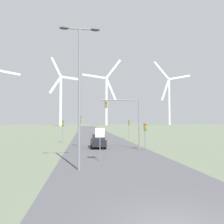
# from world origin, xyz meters

# --- Properties ---
(road_surface) EXTENTS (10.00, 240.00, 0.01)m
(road_surface) POSITION_xyz_m (0.00, 48.00, 0.00)
(road_surface) COLOR #47474C
(road_surface) RESTS_ON ground
(streetlamp) EXTENTS (2.93, 0.32, 10.26)m
(streetlamp) POSITION_xyz_m (-3.21, 8.99, 6.38)
(streetlamp) COLOR slate
(streetlamp) RESTS_ON ground
(stop_sign_near) EXTENTS (0.81, 0.07, 2.86)m
(stop_sign_near) POSITION_xyz_m (-1.47, 12.30, 2.00)
(stop_sign_near) COLOR slate
(stop_sign_near) RESTS_ON ground
(traffic_light_post_near_left) EXTENTS (0.28, 0.34, 4.23)m
(traffic_light_post_near_left) POSITION_xyz_m (-3.34, 22.71, 3.09)
(traffic_light_post_near_left) COLOR slate
(traffic_light_post_near_left) RESTS_ON ground
(traffic_light_post_near_right) EXTENTS (0.28, 0.34, 3.23)m
(traffic_light_post_near_right) POSITION_xyz_m (4.52, 18.99, 2.38)
(traffic_light_post_near_right) COLOR slate
(traffic_light_post_near_right) RESTS_ON ground
(traffic_light_post_mid_left) EXTENTS (0.28, 0.34, 3.61)m
(traffic_light_post_mid_left) POSITION_xyz_m (-6.17, 29.00, 2.65)
(traffic_light_post_mid_left) COLOR slate
(traffic_light_post_mid_left) RESTS_ON ground
(traffic_light_post_mid_right) EXTENTS (0.28, 0.33, 3.70)m
(traffic_light_post_mid_right) POSITION_xyz_m (5.93, 35.05, 2.72)
(traffic_light_post_mid_right) COLOR slate
(traffic_light_post_mid_right) RESTS_ON ground
(traffic_light_mast_overhead) EXTENTS (4.89, 0.35, 6.28)m
(traffic_light_mast_overhead) POSITION_xyz_m (2.20, 19.29, 4.49)
(traffic_light_mast_overhead) COLOR slate
(traffic_light_mast_overhead) RESTS_ON ground
(car_approaching) EXTENTS (1.88, 4.12, 1.83)m
(car_approaching) POSITION_xyz_m (-0.99, 21.85, 0.91)
(car_approaching) COLOR black
(car_approaching) RESTS_ON ground
(wind_turbine_left) EXTENTS (25.11, 11.20, 57.06)m
(wind_turbine_left) POSITION_xyz_m (-22.02, 180.07, 25.62)
(wind_turbine_left) COLOR silver
(wind_turbine_left) RESTS_ON ground
(wind_turbine_center) EXTENTS (37.26, 3.01, 64.08)m
(wind_turbine_center) POSITION_xyz_m (18.71, 199.58, 28.49)
(wind_turbine_center) COLOR silver
(wind_turbine_center) RESTS_ON ground
(wind_turbine_right) EXTENTS (38.78, 2.60, 65.27)m
(wind_turbine_right) POSITION_xyz_m (84.06, 206.36, 29.59)
(wind_turbine_right) COLOR silver
(wind_turbine_right) RESTS_ON ground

